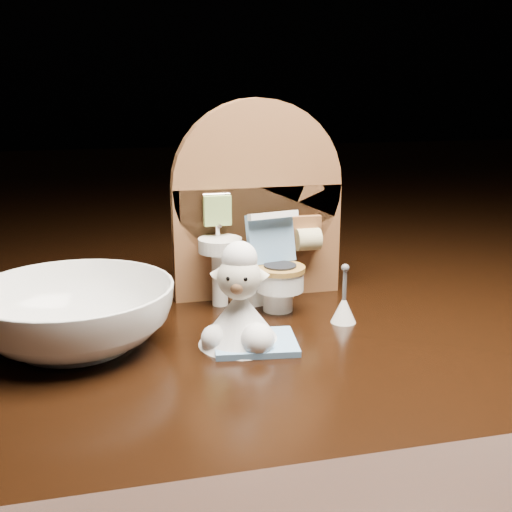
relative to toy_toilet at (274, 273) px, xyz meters
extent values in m
cube|color=black|center=(0.00, -0.03, -0.08)|extent=(2.50, 2.50, 0.10)
cube|color=brown|center=(0.00, 0.03, 0.02)|extent=(0.13, 0.02, 0.09)
cylinder|color=brown|center=(0.00, 0.03, 0.06)|extent=(0.13, 0.02, 0.13)
cube|color=brown|center=(0.00, 0.03, -0.02)|extent=(0.05, 0.04, 0.01)
cylinder|color=white|center=(-0.04, 0.02, 0.00)|extent=(0.01, 0.01, 0.04)
cylinder|color=white|center=(-0.04, 0.01, 0.02)|extent=(0.03, 0.03, 0.01)
cylinder|color=silver|center=(-0.04, 0.02, 0.03)|extent=(0.00, 0.00, 0.01)
cube|color=#84A456|center=(-0.04, 0.02, 0.04)|extent=(0.02, 0.01, 0.02)
cube|color=brown|center=(0.03, 0.02, 0.03)|extent=(0.02, 0.01, 0.02)
cylinder|color=#C5BB85|center=(0.03, 0.02, 0.02)|extent=(0.02, 0.02, 0.02)
cylinder|color=white|center=(0.00, -0.01, -0.02)|extent=(0.02, 0.02, 0.02)
cylinder|color=white|center=(0.00, -0.01, 0.00)|extent=(0.03, 0.03, 0.01)
cylinder|color=olive|center=(0.00, -0.01, 0.01)|extent=(0.04, 0.04, 0.00)
cube|color=white|center=(0.00, 0.01, 0.00)|extent=(0.03, 0.02, 0.04)
cube|color=#6D9BC8|center=(0.00, 0.01, 0.03)|extent=(0.04, 0.02, 0.04)
cube|color=white|center=(0.00, 0.00, 0.04)|extent=(0.04, 0.02, 0.01)
cylinder|color=#A8C82D|center=(0.01, 0.01, 0.02)|extent=(0.01, 0.01, 0.01)
cube|color=#6D9BC8|center=(-0.03, -0.07, -0.02)|extent=(0.06, 0.05, 0.00)
cone|color=white|center=(0.04, -0.04, -0.02)|extent=(0.02, 0.02, 0.02)
cylinder|color=#59595B|center=(0.04, -0.04, 0.00)|extent=(0.00, 0.00, 0.02)
sphere|color=#59595B|center=(0.04, -0.04, 0.01)|extent=(0.01, 0.01, 0.01)
cone|color=white|center=(-0.04, -0.06, -0.01)|extent=(0.05, 0.05, 0.04)
sphere|color=white|center=(-0.03, -0.08, -0.02)|extent=(0.02, 0.02, 0.02)
sphere|color=white|center=(-0.06, -0.07, -0.02)|extent=(0.02, 0.02, 0.02)
sphere|color=beige|center=(-0.04, -0.06, 0.02)|extent=(0.03, 0.03, 0.03)
sphere|color=#956743|center=(-0.04, -0.07, 0.02)|extent=(0.01, 0.01, 0.01)
sphere|color=white|center=(-0.04, -0.06, 0.03)|extent=(0.02, 0.02, 0.02)
cone|color=beige|center=(-0.05, -0.06, 0.02)|extent=(0.01, 0.01, 0.01)
cone|color=beige|center=(-0.03, -0.07, 0.02)|extent=(0.01, 0.01, 0.01)
sphere|color=black|center=(-0.05, -0.07, 0.02)|extent=(0.00, 0.00, 0.00)
sphere|color=black|center=(-0.04, -0.07, 0.02)|extent=(0.00, 0.00, 0.00)
imported|color=white|center=(-0.14, -0.04, -0.01)|extent=(0.14, 0.14, 0.04)
camera|label=1|loc=(-0.12, -0.43, 0.14)|focal=45.00mm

